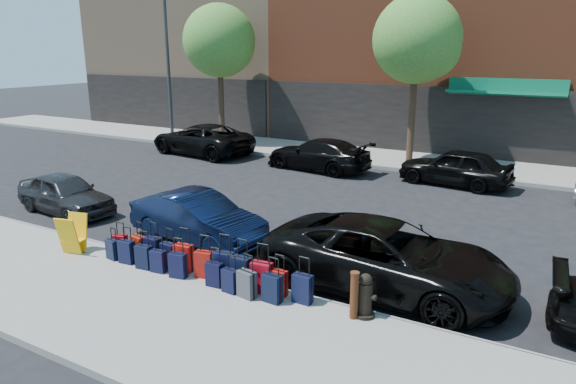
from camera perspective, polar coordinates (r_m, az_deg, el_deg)
The scene contains 38 objects.
ground at distance 15.76m, azimuth 1.58°, elevation -3.36°, with size 120.00×120.00×0.00m, color black.
sidewalk_near at distance 10.88m, azimuth -15.02°, elevation -12.65°, with size 60.00×4.00×0.15m, color gray.
sidewalk_far at distance 24.73m, azimuth 12.49°, elevation 3.49°, with size 60.00×4.00×0.15m, color gray.
curb_near at distance 12.23m, azimuth -8.39°, elevation -8.97°, with size 60.00×0.08×0.15m, color gray.
curb_far at distance 22.85m, azimuth 10.98°, elevation 2.58°, with size 60.00×0.08×0.15m, color gray.
building_left at distance 38.80m, azimuth -7.38°, elevation 19.76°, with size 15.00×12.12×16.00m.
tree_left at distance 28.23m, azimuth -7.41°, elevation 16.11°, with size 3.80×3.80×7.27m.
tree_center at distance 23.55m, azimuth 14.45°, elevation 15.87°, with size 3.80×3.80×7.27m.
streetlight at distance 29.55m, azimuth -12.93°, elevation 14.37°, with size 2.59×0.18×8.00m.
suitcase_front_0 at distance 13.50m, azimuth -18.14°, elevation -5.62°, with size 0.39×0.26×0.86m.
suitcase_front_1 at distance 13.15m, azimuth -16.26°, elevation -5.92°, with size 0.42×0.28×0.94m.
suitcase_front_2 at distance 12.85m, azimuth -14.75°, elevation -6.22°, with size 0.42×0.25×1.00m.
suitcase_front_3 at distance 12.49m, azimuth -13.09°, elevation -6.85°, with size 0.41×0.24×0.94m.
suitcase_front_4 at distance 12.19m, azimuth -11.50°, elevation -7.17°, with size 0.45×0.27×1.04m.
suitcase_front_5 at distance 11.79m, azimuth -9.29°, elevation -7.93°, with size 0.45×0.30×0.99m.
suitcase_front_6 at distance 11.56m, azimuth -7.11°, elevation -8.21°, with size 0.47×0.29×1.07m.
suitcase_front_7 at distance 11.30m, azimuth -5.21°, elevation -8.76°, with size 0.44×0.24×1.05m.
suitcase_front_8 at distance 10.97m, azimuth -2.94°, elevation -9.45°, with size 0.47×0.29×1.07m.
suitcase_front_9 at distance 10.85m, azimuth -1.10°, elevation -10.06°, with size 0.38×0.22×0.90m.
suitcase_front_10 at distance 10.56m, azimuth 1.62°, elevation -10.67°, with size 0.41×0.23×0.97m.
suitcase_back_0 at distance 13.33m, azimuth -18.91°, elevation -6.05°, with size 0.36×0.24×0.80m.
suitcase_back_1 at distance 12.98m, azimuth -17.48°, elevation -6.35°, with size 0.40×0.25×0.90m.
suitcase_back_2 at distance 12.56m, azimuth -15.71°, elevation -6.96°, with size 0.40×0.26×0.91m.
suitcase_back_3 at distance 12.29m, azimuth -14.21°, elevation -7.45°, with size 0.38×0.25×0.85m.
suitcase_back_4 at distance 11.91m, azimuth -12.11°, elevation -7.96°, with size 0.42×0.29×0.92m.
suitcase_back_6 at distance 11.36m, azimuth -8.15°, elevation -9.03°, with size 0.38×0.24×0.87m.
suitcase_back_7 at distance 11.06m, azimuth -6.44°, elevation -9.77°, with size 0.36×0.23×0.83m.
suitcase_back_8 at distance 10.81m, azimuth -4.60°, elevation -10.16°, with size 0.43×0.29×0.93m.
suitcase_back_9 at distance 10.60m, azimuth -1.78°, elevation -10.64°, with size 0.41×0.26×0.95m.
fire_hydrant at distance 10.12m, azimuth 8.57°, elevation -11.44°, with size 0.45×0.40×0.88m.
bollard at distance 9.99m, azimuth 7.37°, elevation -11.24°, with size 0.18×0.18×0.95m.
display_rack at distance 14.00m, azimuth -22.80°, elevation -4.38°, with size 0.67×0.71×0.98m.
car_near_0 at distance 17.97m, azimuth -23.51°, elevation -0.15°, with size 1.52×3.77×1.29m, color #2F2F31.
car_near_1 at distance 14.24m, azimuth -9.99°, elevation -2.85°, with size 1.43×4.10×1.35m, color #0C1737.
car_near_2 at distance 11.47m, azimuth 10.90°, elevation -7.11°, with size 2.51×5.44×1.51m, color black.
car_far_0 at distance 26.14m, azimuth -9.58°, elevation 5.82°, with size 2.53×5.48×1.52m, color black.
car_far_1 at distance 22.43m, azimuth 3.34°, elevation 4.21°, with size 1.93×4.75×1.38m, color black.
car_far_2 at distance 20.85m, azimuth 18.08°, elevation 2.66°, with size 1.70×4.23×1.44m, color black.
Camera 1 is at (6.93, -13.19, 5.14)m, focal length 32.00 mm.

